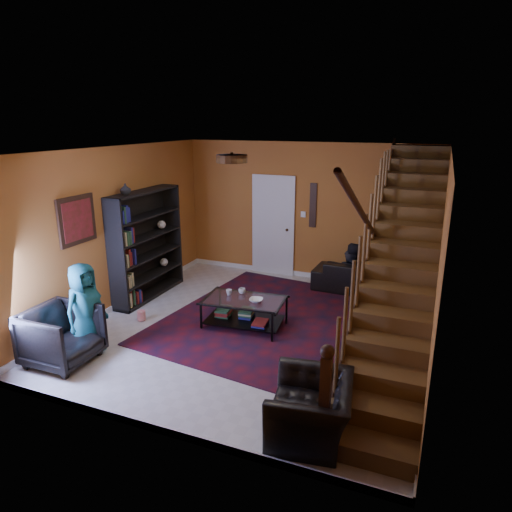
% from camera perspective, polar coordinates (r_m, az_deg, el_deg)
% --- Properties ---
extents(floor, '(5.50, 5.50, 0.00)m').
position_cam_1_polar(floor, '(7.40, -0.07, -9.08)').
color(floor, beige).
rests_on(floor, ground).
extents(room, '(5.50, 5.50, 5.50)m').
position_cam_1_polar(room, '(9.01, -4.73, -3.96)').
color(room, '#A45724').
rests_on(room, ground).
extents(staircase, '(0.95, 5.02, 3.18)m').
position_cam_1_polar(staircase, '(6.45, 17.67, -0.52)').
color(staircase, brown).
rests_on(staircase, floor).
extents(bookshelf, '(0.35, 1.80, 2.00)m').
position_cam_1_polar(bookshelf, '(8.67, -13.42, 1.16)').
color(bookshelf, black).
rests_on(bookshelf, floor).
extents(door, '(0.82, 0.05, 2.05)m').
position_cam_1_polar(door, '(9.71, 2.17, 3.63)').
color(door, silver).
rests_on(door, floor).
extents(framed_picture, '(0.04, 0.74, 0.74)m').
position_cam_1_polar(framed_picture, '(7.47, -21.48, 4.19)').
color(framed_picture, maroon).
rests_on(framed_picture, room).
extents(wall_hanging, '(0.14, 0.03, 0.90)m').
position_cam_1_polar(wall_hanging, '(9.36, 7.14, 6.30)').
color(wall_hanging, black).
rests_on(wall_hanging, room).
extents(ceiling_fixture, '(0.40, 0.40, 0.10)m').
position_cam_1_polar(ceiling_fixture, '(5.95, -3.05, 12.05)').
color(ceiling_fixture, '#3F2814').
rests_on(ceiling_fixture, room).
extents(rug, '(3.79, 4.21, 0.02)m').
position_cam_1_polar(rug, '(7.70, 2.54, -7.96)').
color(rug, '#4E0D16').
rests_on(rug, floor).
extents(sofa, '(2.05, 0.86, 0.59)m').
position_cam_1_polar(sofa, '(9.04, 13.72, -2.68)').
color(sofa, black).
rests_on(sofa, floor).
extents(armchair_left, '(0.89, 0.86, 0.80)m').
position_cam_1_polar(armchair_left, '(6.83, -23.09, -9.16)').
color(armchair_left, black).
rests_on(armchair_left, floor).
extents(armchair_right, '(0.97, 1.07, 0.62)m').
position_cam_1_polar(armchair_right, '(5.07, 6.85, -18.47)').
color(armchair_right, black).
rests_on(armchair_right, floor).
extents(person_adult_a, '(0.47, 0.32, 1.26)m').
position_cam_1_polar(person_adult_a, '(9.17, 11.47, -3.00)').
color(person_adult_a, black).
rests_on(person_adult_a, sofa).
extents(person_adult_b, '(0.72, 0.59, 1.40)m').
position_cam_1_polar(person_adult_b, '(9.14, 11.78, -2.63)').
color(person_adult_b, black).
rests_on(person_adult_b, sofa).
extents(person_child, '(0.49, 0.69, 1.34)m').
position_cam_1_polar(person_child, '(6.89, -20.61, -6.17)').
color(person_child, '#175757').
rests_on(person_child, armchair_left).
extents(coffee_table, '(1.33, 0.86, 0.48)m').
position_cam_1_polar(coffee_table, '(7.35, -1.48, -6.87)').
color(coffee_table, black).
rests_on(coffee_table, floor).
extents(cup_a, '(0.12, 0.12, 0.09)m').
position_cam_1_polar(cup_a, '(7.48, -1.76, -4.39)').
color(cup_a, '#999999').
rests_on(cup_a, coffee_table).
extents(cup_b, '(0.12, 0.12, 0.09)m').
position_cam_1_polar(cup_b, '(7.44, -3.40, -4.55)').
color(cup_b, '#999999').
rests_on(cup_b, coffee_table).
extents(bowl, '(0.25, 0.25, 0.05)m').
position_cam_1_polar(bowl, '(7.16, 0.01, -5.55)').
color(bowl, '#999999').
rests_on(bowl, coffee_table).
extents(vase, '(0.18, 0.18, 0.19)m').
position_cam_1_polar(vase, '(8.05, -16.02, 8.03)').
color(vase, '#999999').
rests_on(vase, bookshelf).
extents(popcorn_bucket, '(0.18, 0.18, 0.16)m').
position_cam_1_polar(popcorn_bucket, '(7.87, -14.13, -7.21)').
color(popcorn_bucket, red).
rests_on(popcorn_bucket, rug).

